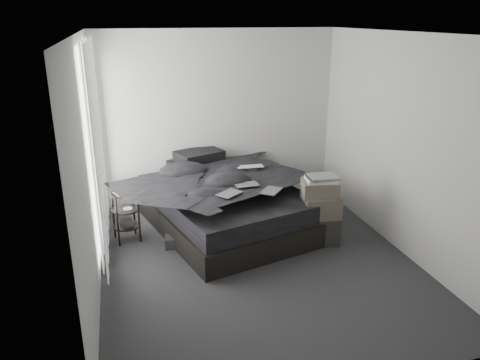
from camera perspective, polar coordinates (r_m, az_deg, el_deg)
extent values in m
cube|color=#29292B|center=(5.67, 2.10, -9.79)|extent=(3.60, 4.20, 0.01)
cube|color=white|center=(4.95, 2.48, 17.46)|extent=(3.60, 4.20, 0.01)
cube|color=beige|center=(7.14, -2.69, 7.54)|extent=(3.60, 0.01, 2.60)
cube|color=beige|center=(3.35, 12.88, -7.12)|extent=(3.60, 0.01, 2.60)
cube|color=beige|center=(4.97, -18.02, 1.24)|extent=(0.01, 4.20, 2.60)
cube|color=beige|center=(5.93, 19.19, 4.00)|extent=(0.01, 4.20, 2.60)
cube|color=white|center=(5.82, -17.53, 4.40)|extent=(0.02, 2.00, 2.30)
cube|color=white|center=(5.83, -16.97, 3.78)|extent=(0.06, 2.12, 2.48)
cube|color=black|center=(6.45, -1.70, -4.43)|extent=(2.31, 2.71, 0.32)
cube|color=black|center=(6.34, -1.73, -2.10)|extent=(2.22, 2.62, 0.25)
imported|color=black|center=(6.21, -1.51, -0.03)|extent=(2.17, 2.37, 0.27)
cube|color=black|center=(7.02, -5.64, 1.72)|extent=(0.80, 0.64, 0.16)
cube|color=black|center=(6.99, -5.02, 2.97)|extent=(0.77, 0.66, 0.15)
imported|color=silver|center=(6.45, 1.36, 2.15)|extent=(0.39, 0.26, 0.03)
cube|color=black|center=(5.56, -1.31, -0.84)|extent=(0.35, 0.33, 0.01)
cube|color=black|center=(5.86, 0.81, 0.29)|extent=(0.30, 0.21, 0.01)
cube|color=black|center=(5.66, 3.84, -0.38)|extent=(0.34, 0.35, 0.01)
cylinder|color=black|center=(6.20, -13.73, -4.38)|extent=(0.41, 0.41, 0.65)
cube|color=white|center=(6.07, -13.87, -1.52)|extent=(0.30, 0.26, 0.01)
cube|color=black|center=(6.01, -8.49, -7.50)|extent=(0.17, 0.21, 0.13)
cube|color=black|center=(6.13, 9.52, -5.82)|extent=(0.55, 0.46, 0.36)
cube|color=#544D42|center=(6.00, 9.81, -3.10)|extent=(0.49, 0.41, 0.28)
cube|color=#544D42|center=(5.92, 9.71, -0.98)|extent=(0.50, 0.44, 0.19)
cube|color=silver|center=(5.88, 9.88, 0.06)|extent=(0.42, 0.36, 0.04)
cube|color=silver|center=(5.86, 10.02, 0.36)|extent=(0.38, 0.31, 0.03)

